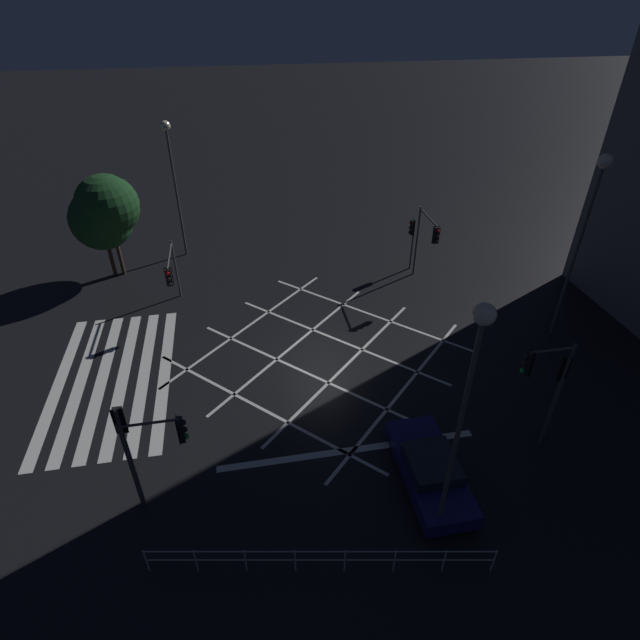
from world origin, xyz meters
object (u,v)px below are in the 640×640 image
traffic_light_nw_cross (412,234)px  street_lamp_east (591,206)px  waiting_car (430,469)px  traffic_light_ne_main (559,383)px  street_lamp_far (171,160)px  traffic_light_se_main (125,438)px  street_tree_near (101,219)px  street_tree_far (107,206)px  traffic_light_sw_main (171,271)px  street_lamp_west (469,383)px  traffic_light_ne_cross (543,375)px  traffic_light_nw_main (428,235)px  traffic_light_se_cross (159,443)px

traffic_light_nw_cross → street_lamp_east: size_ratio=0.36×
street_lamp_east → waiting_car: street_lamp_east is taller
traffic_light_ne_main → street_lamp_far: 23.43m
traffic_light_se_main → street_lamp_far: (-18.70, 0.69, 2.95)m
street_tree_near → street_tree_far: 0.89m
street_lamp_far → waiting_car: (19.62, 9.03, -5.45)m
traffic_light_sw_main → street_lamp_west: (14.52, 8.74, 3.74)m
traffic_light_se_main → street_tree_near: street_tree_near is taller
waiting_car → traffic_light_se_main: bearing=84.6°
traffic_light_se_main → street_lamp_far: 18.95m
traffic_light_ne_main → traffic_light_ne_cross: traffic_light_ne_cross is taller
street_lamp_far → traffic_light_sw_main: bearing=-1.1°
traffic_light_ne_cross → street_tree_far: size_ratio=0.73×
traffic_light_ne_main → street_lamp_far: street_lamp_far is taller
traffic_light_se_main → traffic_light_nw_main: bearing=-49.5°
traffic_light_nw_main → street_lamp_far: bearing=-115.9°
street_lamp_far → street_tree_near: size_ratio=1.55×
street_lamp_west → street_lamp_far: 23.17m
traffic_light_nw_main → street_lamp_east: street_lamp_east is taller
traffic_light_ne_cross → traffic_light_se_main: (0.29, -13.98, -0.12)m
traffic_light_nw_cross → street_lamp_west: street_lamp_west is taller
street_tree_far → traffic_light_nw_main: bearing=75.1°
traffic_light_nw_cross → street_tree_near: street_tree_near is taller
traffic_light_se_cross → street_tree_near: size_ratio=0.72×
street_tree_far → traffic_light_se_main: bearing=9.9°
traffic_light_nw_main → traffic_light_se_main: (12.15, -14.20, -0.05)m
street_tree_near → traffic_light_nw_cross: bearing=82.2°
traffic_light_ne_main → street_tree_far: 24.14m
waiting_car → street_tree_near: bearing=36.7°
traffic_light_nw_main → waiting_car: (13.06, -4.48, -2.55)m
traffic_light_se_main → street_lamp_east: size_ratio=0.49×
street_tree_far → traffic_light_ne_cross: bearing=45.9°
traffic_light_nw_main → street_tree_near: bearing=-104.4°
traffic_light_nw_cross → traffic_light_sw_main: traffic_light_sw_main is taller
traffic_light_ne_main → traffic_light_nw_cross: size_ratio=1.29×
traffic_light_nw_main → traffic_light_se_main: 18.69m
traffic_light_nw_cross → street_lamp_far: size_ratio=0.39×
street_lamp_east → waiting_car: size_ratio=1.95×
traffic_light_ne_cross → waiting_car: bearing=15.8°
traffic_light_se_main → traffic_light_se_cross: bearing=-94.0°
traffic_light_se_main → waiting_car: bearing=-95.4°
traffic_light_ne_cross → traffic_light_nw_cross: 14.00m
traffic_light_se_cross → street_tree_near: 17.31m
street_lamp_west → waiting_car: (-1.89, 0.41, -5.67)m
traffic_light_ne_cross → street_lamp_west: bearing=33.5°
traffic_light_sw_main → street_lamp_east: 19.56m
traffic_light_se_cross → street_lamp_east: 19.53m
traffic_light_se_cross → waiting_car: 9.07m
street_tree_far → street_tree_near: bearing=-87.3°
traffic_light_se_cross → street_lamp_west: street_lamp_west is taller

